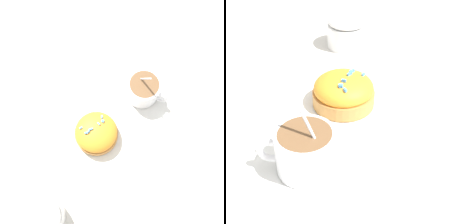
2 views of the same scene
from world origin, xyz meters
TOP-DOWN VIEW (x-y plane):
  - ground_plane at (0.00, 0.00)m, footprint 3.00×3.00m
  - paper_napkin at (0.00, 0.00)m, footprint 0.37×0.37m
  - coffee_cup at (-0.08, -0.01)m, footprint 0.08×0.10m
  - frosted_pastry at (0.08, 0.01)m, footprint 0.10×0.10m
  - sugar_bowl at (0.27, 0.08)m, footprint 0.08×0.08m

SIDE VIEW (x-z plane):
  - ground_plane at x=0.00m, z-range 0.00..0.00m
  - paper_napkin at x=0.00m, z-range 0.00..0.00m
  - frosted_pastry at x=0.08m, z-range 0.00..0.05m
  - sugar_bowl at x=0.27m, z-range 0.00..0.07m
  - coffee_cup at x=-0.08m, z-range -0.02..0.09m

